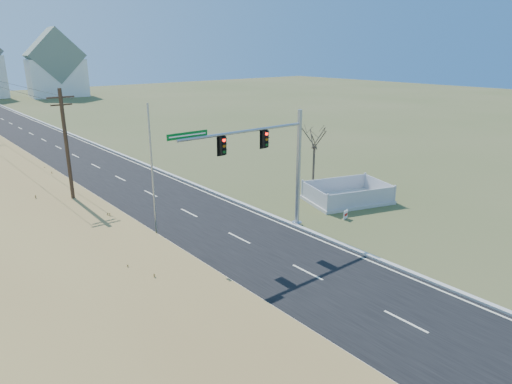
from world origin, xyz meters
The scene contains 10 objects.
ground centered at (0.00, 0.00, 0.00)m, with size 260.00×260.00×0.00m, color #424E25.
road centered at (0.00, 50.00, 0.03)m, with size 8.00×180.00×0.06m, color black.
curb centered at (4.15, 50.00, 0.09)m, with size 0.30×180.00×0.18m, color #B2AFA8.
utility_pole_near centered at (-6.50, 15.00, 4.68)m, with size 1.80×0.26×9.00m.
condo_ne centered at (20.00, 104.00, 6.84)m, with size 14.12×10.51×16.52m.
traffic_signal_mast centered at (2.59, 3.39, 4.75)m, with size 9.85×0.67×7.83m.
fence_enclosure centered at (11.15, 4.52, 0.28)m, with size 7.22×5.94×1.42m.
open_sign centered at (7.93, 2.00, 0.33)m, with size 0.51×0.15×0.63m.
flagpole centered at (-4.30, 6.74, 3.42)m, with size 0.39×0.39×8.58m.
bare_tree centered at (10.68, 7.80, 4.77)m, with size 2.23×2.23×5.92m.
Camera 1 is at (-16.15, -17.19, 11.52)m, focal length 32.00 mm.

